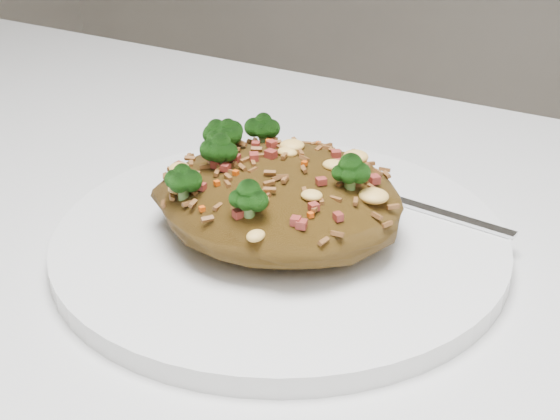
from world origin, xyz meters
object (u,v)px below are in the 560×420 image
object	(u,v)px
fried_rice	(278,187)
fork	(415,205)
plate	(280,239)
dining_table	(145,367)

from	to	relation	value
fried_rice	fork	size ratio (longest dim) A/B	1.02
plate	fried_rice	distance (m)	0.04
fork	plate	bearing A→B (deg)	-125.36
dining_table	plate	distance (m)	0.14
fried_rice	plate	bearing A→B (deg)	10.56
plate	fried_rice	size ratio (longest dim) A/B	1.82
dining_table	plate	world-z (taller)	plate
dining_table	plate	bearing A→B (deg)	38.70
fried_rice	fork	bearing A→B (deg)	48.50
dining_table	fried_rice	world-z (taller)	fried_rice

